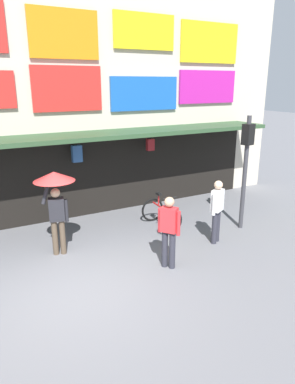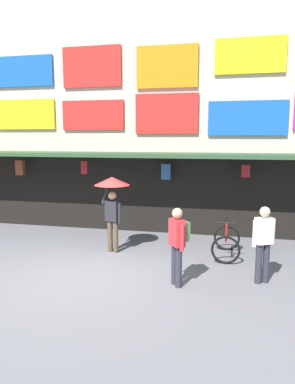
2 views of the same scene
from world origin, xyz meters
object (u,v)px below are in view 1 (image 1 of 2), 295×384
traffic_light_far (246,155)px  bicycle_parked (161,215)px  pedestrian_in_purple (169,227)px  pedestrian_with_umbrella (55,190)px  pedestrian_in_yellow (217,208)px

traffic_light_far → bicycle_parked: size_ratio=2.70×
traffic_light_far → pedestrian_in_purple: 3.39m
bicycle_parked → traffic_light_far: bearing=-28.6°
bicycle_parked → pedestrian_with_umbrella: (-3.04, -0.25, 1.25)m
bicycle_parked → pedestrian_in_yellow: (0.75, -1.54, 0.55)m
traffic_light_far → pedestrian_in_yellow: 1.80m
pedestrian_with_umbrella → pedestrian_in_purple: 2.79m
bicycle_parked → pedestrian_in_yellow: 1.80m
traffic_light_far → pedestrian_in_purple: (-3.04, -0.96, -1.16)m
pedestrian_in_yellow → pedestrian_with_umbrella: bearing=161.3°
pedestrian_with_umbrella → pedestrian_in_purple: bearing=-41.9°
traffic_light_far → pedestrian_with_umbrella: (-5.06, 0.85, -0.50)m
traffic_light_far → bicycle_parked: (-2.02, 1.10, -1.75)m
pedestrian_with_umbrella → pedestrian_in_yellow: 4.06m
bicycle_parked → pedestrian_with_umbrella: size_ratio=0.57×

